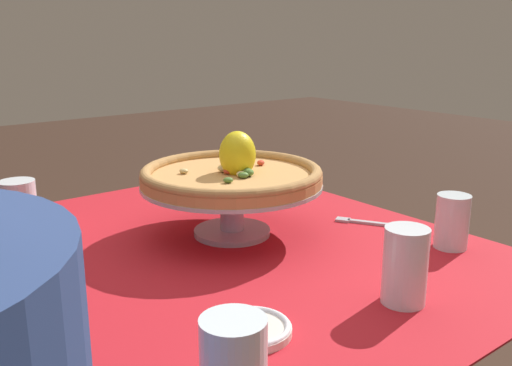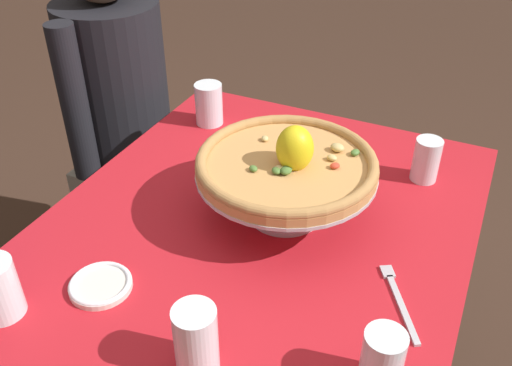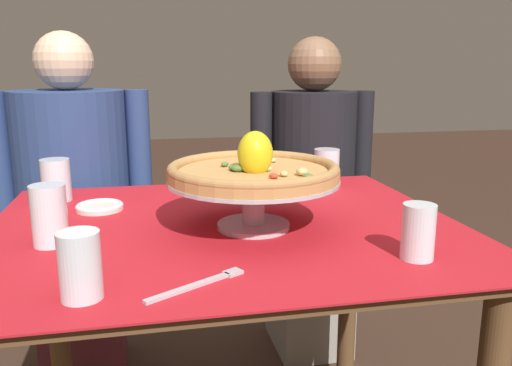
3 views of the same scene
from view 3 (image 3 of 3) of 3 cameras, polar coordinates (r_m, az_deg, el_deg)
dining_table at (r=1.26m, az=-3.26°, el=-9.84°), size 1.10×0.90×0.76m
pizza_stand at (r=1.17m, az=-0.29°, el=-1.00°), size 0.39×0.39×0.12m
pizza at (r=1.16m, az=-0.26°, el=1.51°), size 0.39×0.39×0.11m
water_glass_front_right at (r=1.04m, az=17.48°, el=-5.53°), size 0.06×0.06×0.11m
water_glass_back_right at (r=1.59m, az=7.80°, el=1.41°), size 0.08×0.08×0.12m
water_glass_back_left at (r=1.52m, az=-21.23°, el=0.00°), size 0.08×0.08×0.12m
water_glass_front_left at (r=0.88m, az=-18.86°, el=-9.11°), size 0.07×0.07×0.11m
water_glass_side_left at (r=1.15m, az=-21.88°, el=-3.76°), size 0.07×0.07×0.13m
side_plate at (r=1.40m, az=-16.92°, el=-2.51°), size 0.12×0.12×0.02m
dinner_fork at (r=0.90m, az=-6.05°, el=-10.97°), size 0.18×0.12×0.01m
diner_left at (r=1.92m, az=-19.29°, el=-3.20°), size 0.54×0.38×1.24m
diner_right at (r=2.02m, az=6.11°, el=-2.64°), size 0.48×0.33×1.23m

